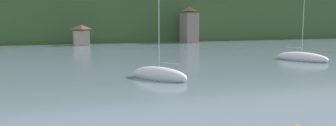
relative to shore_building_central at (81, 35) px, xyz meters
The scene contains 5 objects.
wooded_hillside 43.40m from the shore_building_central, 84.17° to the left, with size 352.00×63.53×42.04m.
shore_building_central is the anchor object (origin of this frame).
shore_building_eastcentral 31.16m from the shore_building_central, ahead, with size 3.90×6.08×10.39m.
sailboat_far_7 55.47m from the shore_building_central, 60.07° to the right, with size 5.20×8.62×10.13m.
sailboat_mid_8 56.42m from the shore_building_central, 88.37° to the right, with size 5.28×6.77×8.56m.
Camera 1 is at (-9.48, 25.86, 5.77)m, focal length 35.61 mm.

